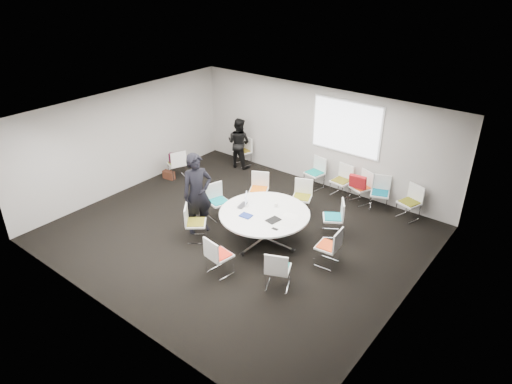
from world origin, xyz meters
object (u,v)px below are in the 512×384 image
Objects in this scene: chair_ring_g at (219,262)px; chair_back_b at (341,187)px; chair_person_back at (243,156)px; chair_ring_c at (301,203)px; chair_back_d at (379,199)px; chair_back_e at (409,209)px; cup at (276,205)px; maroon_bag at (176,158)px; chair_ring_h at (278,276)px; chair_spare_left at (177,169)px; chair_ring_b at (333,224)px; chair_back_a at (314,179)px; chair_ring_f at (196,229)px; brown_bag at (169,175)px; chair_ring_e at (219,208)px; chair_ring_a at (328,253)px; person_back at (239,143)px; chair_back_c at (360,193)px; laptop at (244,206)px; chair_ring_d at (259,196)px; conference_table at (264,221)px; person_main at (197,194)px.

chair_ring_g and chair_back_b have the same top height.
chair_person_back is at bearing 133.26° from chair_ring_g.
chair_ring_c and chair_back_d have the same top height.
cup is (-2.18, -2.61, 0.50)m from chair_back_e.
maroon_bag is (-4.08, 2.65, 0.34)m from chair_ring_g.
chair_ring_h is 1.00× the size of chair_spare_left.
chair_back_a is at bearing 8.73° from chair_ring_b.
cup is (-1.39, -2.62, 0.50)m from chair_back_d.
brown_bag is (-2.94, 1.83, -0.16)m from chair_ring_f.
chair_ring_c is at bearing 99.41° from chair_ring_g.
chair_ring_e and chair_back_b have the same top height.
chair_ring_a is 0.57× the size of person_back.
chair_ring_a is 5.57m from chair_person_back.
chair_ring_b is 1.00× the size of chair_back_c.
brown_bag is at bearing 41.92° from chair_back_a.
maroon_bag reaches higher than laptop.
chair_ring_h is 2.44× the size of brown_bag.
person_back is (-3.12, 1.26, 0.50)m from chair_ring_c.
chair_ring_a is 3.63m from chair_back_a.
chair_back_c is at bearing 22.70° from brown_bag.
chair_ring_b is 0.57× the size of person_back.
chair_ring_d is 1.00× the size of chair_ring_e.
chair_ring_d and chair_back_c have the same top height.
chair_back_c is 3.41m from laptop.
chair_ring_g is (1.28, -0.61, 0.00)m from chair_ring_f.
person_back reaches higher than conference_table.
maroon_bag is at bearing -165.74° from chair_ring_f.
chair_ring_a is 3.14m from chair_ring_e.
chair_ring_b is at bearing 151.83° from chair_ring_d.
chair_ring_f is (-1.23, -2.54, 0.00)m from chair_ring_c.
chair_ring_g is 1.92m from person_main.
chair_ring_d is 9.78× the size of cup.
chair_ring_a is 1.00× the size of chair_back_a.
chair_person_back is at bearing 136.18° from conference_table.
conference_table is 2.32× the size of chair_ring_e.
conference_table is 2.32× the size of chair_spare_left.
chair_ring_g is 2.20× the size of maroon_bag.
laptop is at bearing -143.29° from cup.
chair_ring_g is at bearing 82.69° from chair_back_e.
laptop is at bearing 87.38° from chair_ring_d.
chair_person_back is at bearing 63.58° from brown_bag.
chair_spare_left is 2.04m from person_back.
chair_back_b is (0.28, 4.59, 0.00)m from chair_ring_g.
chair_ring_f is (-1.25, -0.96, -0.24)m from conference_table.
chair_ring_d and chair_back_d have the same top height.
chair_ring_e is 1.66m from cup.
chair_ring_a and chair_spare_left have the same top height.
chair_ring_b is at bearing 47.11° from conference_table.
chair_ring_f is 4.39m from chair_person_back.
chair_ring_f is 1.00× the size of chair_back_e.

